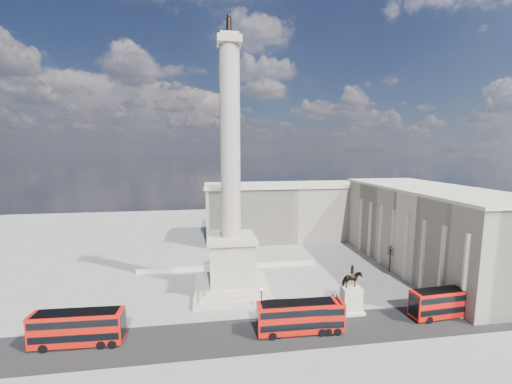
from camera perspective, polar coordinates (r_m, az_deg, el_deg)
The scene contains 18 objects.
ground at distance 58.71m, azimuth -4.07°, elevation -19.50°, with size 180.00×180.00×0.00m, color gray.
asphalt_road at distance 50.65m, azimuth 3.05°, elevation -24.26°, with size 120.00×9.00×0.01m, color #272727.
nelsons_column at distance 58.91m, azimuth -4.55°, elevation -5.99°, with size 14.00×14.00×49.85m.
balustrade_wall at distance 73.10m, azimuth -5.03°, elevation -13.42°, with size 40.00×0.60×1.10m, color beige.
building_east at distance 80.81m, azimuth 29.15°, elevation -5.82°, with size 19.00×46.00×18.60m.
building_northeast at distance 96.89m, azimuth 5.99°, elevation -3.40°, with size 51.00×17.00×16.60m.
red_bus_a at distance 52.83m, azimuth -29.57°, elevation -20.66°, with size 12.16×3.26×4.89m.
red_bus_b at distance 50.07m, azimuth 8.79°, elevation -21.45°, with size 11.87×3.47×4.75m.
red_bus_c at distance 49.73m, azimuth 7.65°, elevation -21.59°, with size 11.93×3.01×4.82m.
red_bus_d at distance 61.50m, azimuth 31.18°, elevation -16.79°, with size 11.72×3.41×4.69m.
victorian_lamp at distance 50.23m, azimuth 0.99°, elevation -19.66°, with size 0.54×0.54×6.33m.
equestrian_statue at distance 56.69m, azimuth 16.91°, elevation -17.64°, with size 3.95×2.96×8.24m.
bare_tree_near at distance 63.64m, azimuth 33.88°, elevation -12.41°, with size 1.84×1.84×8.06m.
bare_tree_mid at distance 76.22m, azimuth 23.25°, elevation -9.65°, with size 1.65×1.65×6.27m.
bare_tree_far at distance 79.66m, azimuth 25.91°, elevation -8.56°, with size 1.74×1.74×7.12m.
pedestrian_walking at distance 59.84m, azimuth 14.49°, elevation -18.27°, with size 0.63×0.41×1.72m, color #212624.
pedestrian_standing at distance 59.43m, azimuth 13.76°, elevation -18.40°, with size 0.86×0.67×1.78m, color #212624.
pedestrian_crossing at distance 55.79m, azimuth 3.48°, elevation -19.94°, with size 1.12×0.47×1.91m, color #212624.
Camera 1 is at (-3.62, -52.15, 26.72)m, focal length 22.00 mm.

